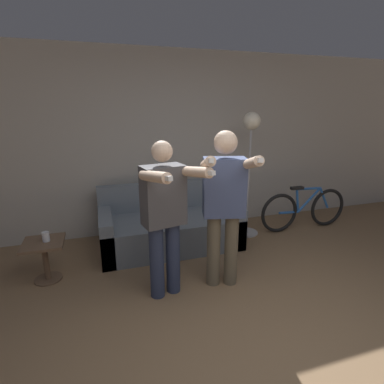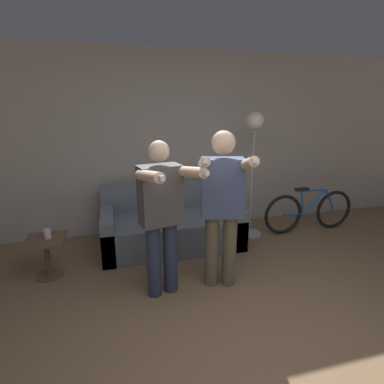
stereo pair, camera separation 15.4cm
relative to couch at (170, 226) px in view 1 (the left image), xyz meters
name	(u,v)px [view 1 (the left image)]	position (x,y,z in m)	size (l,w,h in m)	color
ground_plane	(278,374)	(0.25, -2.27, -0.26)	(16.00, 16.00, 0.00)	#846647
wall_back	(175,144)	(0.25, 0.61, 1.04)	(10.00, 0.05, 2.60)	#B7B2A8
couch	(170,226)	(0.00, 0.00, 0.00)	(1.82, 0.92, 0.80)	slate
person_left	(165,212)	(-0.30, -1.11, 0.62)	(0.56, 0.74, 1.54)	#2D3856
person_right	(224,200)	(0.30, -1.11, 0.68)	(0.59, 0.74, 1.62)	#6B604C
cat	(162,177)	(-0.01, 0.35, 0.61)	(0.45, 0.12, 0.17)	#3D3833
floor_lamp	(250,144)	(1.17, 0.02, 1.08)	(0.36, 0.36, 1.76)	#B2B2B7
side_table	(45,253)	(-1.48, -0.46, 0.06)	(0.41, 0.41, 0.45)	brown
cup	(46,237)	(-1.45, -0.45, 0.24)	(0.07, 0.07, 0.10)	silver
bicycle	(304,209)	(2.09, -0.09, 0.06)	(1.47, 0.07, 0.69)	black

